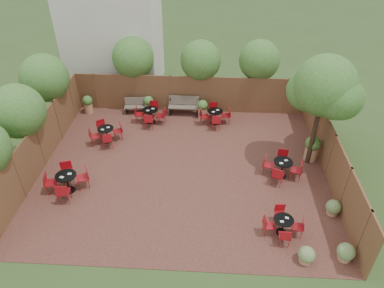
{
  "coord_description": "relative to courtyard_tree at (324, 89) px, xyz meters",
  "views": [
    {
      "loc": [
        1.09,
        -11.9,
        9.84
      ],
      "look_at": [
        0.36,
        0.5,
        1.0
      ],
      "focal_mm": 33.84,
      "sensor_mm": 36.0,
      "label": 1
    }
  ],
  "objects": [
    {
      "name": "courtyard_paving",
      "position": [
        -5.39,
        -0.81,
        -3.54
      ],
      "size": [
        12.0,
        10.0,
        0.02
      ],
      "primitive_type": "cube",
      "color": "#3E2119",
      "rests_on": "ground"
    },
    {
      "name": "park_bench_left",
      "position": [
        -8.15,
        3.81,
        -3.09
      ],
      "size": [
        1.41,
        0.59,
        0.84
      ],
      "rotation": [
        0.0,
        0.0,
        0.11
      ],
      "color": "brown",
      "rests_on": "courtyard_paving"
    },
    {
      "name": "fence_left",
      "position": [
        -11.39,
        -0.81,
        -2.55
      ],
      "size": [
        0.08,
        10.0,
        2.0
      ],
      "primitive_type": "cube",
      "color": "brown",
      "rests_on": "ground"
    },
    {
      "name": "fence_right",
      "position": [
        0.61,
        -0.81,
        -2.55
      ],
      "size": [
        0.08,
        10.0,
        2.0
      ],
      "primitive_type": "cube",
      "color": "brown",
      "rests_on": "ground"
    },
    {
      "name": "planters",
      "position": [
        -4.67,
        2.36,
        -2.96
      ],
      "size": [
        11.49,
        4.24,
        1.18
      ],
      "color": "#AC7C56",
      "rests_on": "courtyard_paving"
    },
    {
      "name": "fence_back",
      "position": [
        -5.39,
        4.19,
        -2.55
      ],
      "size": [
        12.0,
        0.08,
        2.0
      ],
      "primitive_type": "cube",
      "color": "brown",
      "rests_on": "ground"
    },
    {
      "name": "ground",
      "position": [
        -5.39,
        -0.81,
        -3.55
      ],
      "size": [
        80.0,
        80.0,
        0.0
      ],
      "primitive_type": "plane",
      "color": "#354F23",
      "rests_on": "ground"
    },
    {
      "name": "overhang_foliage",
      "position": [
        -7.71,
        2.02,
        -0.92
      ],
      "size": [
        15.28,
        10.39,
        2.22
      ],
      "color": "#376821",
      "rests_on": "ground"
    },
    {
      "name": "low_shrubs",
      "position": [
        -0.18,
        -4.45,
        -3.24
      ],
      "size": [
        1.94,
        2.72,
        0.62
      ],
      "color": "#AC7C56",
      "rests_on": "courtyard_paving"
    },
    {
      "name": "bistro_tables",
      "position": [
        -5.85,
        -0.0,
        -3.1
      ],
      "size": [
        10.14,
        8.46,
        0.92
      ],
      "color": "black",
      "rests_on": "courtyard_paving"
    },
    {
      "name": "courtyard_tree",
      "position": [
        0.0,
        0.0,
        0.0
      ],
      "size": [
        2.61,
        2.51,
        4.88
      ],
      "rotation": [
        0.0,
        0.0,
        0.16
      ],
      "color": "black",
      "rests_on": "courtyard_paving"
    },
    {
      "name": "neighbour_building",
      "position": [
        -9.89,
        7.19,
        0.45
      ],
      "size": [
        5.0,
        4.0,
        8.0
      ],
      "primitive_type": "cube",
      "color": "beige",
      "rests_on": "ground"
    },
    {
      "name": "park_bench_right",
      "position": [
        -5.7,
        3.82,
        -3.02
      ],
      "size": [
        1.59,
        0.53,
        0.98
      ],
      "rotation": [
        0.0,
        0.0,
        -0.01
      ],
      "color": "brown",
      "rests_on": "courtyard_paving"
    }
  ]
}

